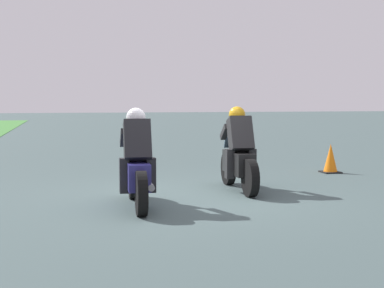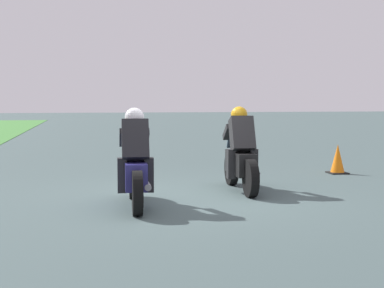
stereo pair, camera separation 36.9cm
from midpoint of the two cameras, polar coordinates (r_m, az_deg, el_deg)
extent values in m
plane|color=#405352|center=(9.46, -1.71, -5.44)|extent=(120.00, 120.00, 0.00)
cylinder|color=black|center=(10.86, 2.72, -2.44)|extent=(0.64, 0.15, 0.64)
cylinder|color=black|center=(9.52, 4.78, -3.44)|extent=(0.64, 0.15, 0.64)
cube|color=black|center=(10.16, 3.69, -1.90)|extent=(1.11, 0.34, 0.40)
ellipsoid|color=black|center=(10.23, 3.55, -0.17)|extent=(0.49, 0.31, 0.24)
cube|color=red|center=(9.67, 4.48, -2.12)|extent=(0.06, 0.16, 0.08)
cylinder|color=#A5A5AD|center=(9.89, 5.11, -2.85)|extent=(0.42, 0.11, 0.10)
cube|color=#232325|center=(10.02, 3.85, 0.99)|extent=(0.49, 0.41, 0.66)
sphere|color=#C58C15|center=(10.22, 3.53, 2.97)|extent=(0.31, 0.31, 0.30)
cube|color=#3E5465|center=(10.61, 2.99, 0.22)|extent=(0.16, 0.26, 0.23)
cube|color=#232325|center=(10.00, 2.76, -2.00)|extent=(0.18, 0.14, 0.52)
cube|color=#232325|center=(10.10, 4.96, -1.95)|extent=(0.18, 0.14, 0.52)
cube|color=#232325|center=(10.34, 2.33, 1.22)|extent=(0.39, 0.11, 0.31)
cube|color=#232325|center=(10.43, 4.25, 1.24)|extent=(0.39, 0.11, 0.31)
cylinder|color=black|center=(9.38, -7.05, -3.58)|extent=(0.65, 0.17, 0.64)
cylinder|color=black|center=(8.00, -6.46, -4.99)|extent=(0.65, 0.17, 0.64)
cube|color=navy|center=(8.66, -6.79, -3.05)|extent=(1.11, 0.36, 0.40)
ellipsoid|color=navy|center=(8.73, -6.85, -1.01)|extent=(0.49, 0.32, 0.24)
cube|color=red|center=(8.15, -6.56, -3.38)|extent=(0.07, 0.16, 0.08)
cylinder|color=#A5A5AD|center=(8.34, -5.53, -4.23)|extent=(0.42, 0.12, 0.10)
cube|color=black|center=(8.51, -6.78, 0.33)|extent=(0.50, 0.42, 0.66)
sphere|color=silver|center=(8.71, -6.89, 2.67)|extent=(0.31, 0.31, 0.30)
cube|color=teal|center=(9.12, -7.01, -0.52)|extent=(0.16, 0.27, 0.23)
cube|color=black|center=(8.53, -8.08, -3.18)|extent=(0.19, 0.15, 0.52)
cube|color=black|center=(8.56, -5.40, -3.13)|extent=(0.19, 0.15, 0.52)
cube|color=black|center=(8.88, -8.09, 0.62)|extent=(0.39, 0.12, 0.31)
cube|color=black|center=(8.90, -5.78, 0.66)|extent=(0.39, 0.12, 0.31)
cube|color=black|center=(12.95, 12.98, -2.77)|extent=(0.40, 0.40, 0.03)
cone|color=orange|center=(12.92, 13.01, -1.41)|extent=(0.32, 0.32, 0.65)
camera|label=1|loc=(0.18, -91.13, -0.09)|focal=52.90mm
camera|label=2|loc=(0.18, 88.87, 0.09)|focal=52.90mm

